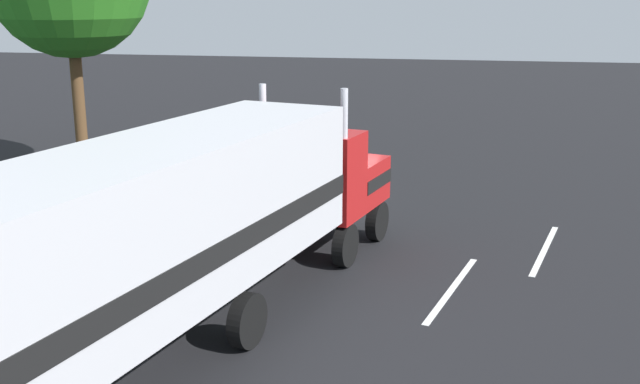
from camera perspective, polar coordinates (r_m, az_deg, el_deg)
name	(u,v)px	position (r m, az deg, el deg)	size (l,w,h in m)	color
ground_plane	(330,238)	(21.31, 0.74, -3.49)	(120.00, 120.00, 0.00)	black
lane_stripe_near	(452,289)	(18.01, 9.93, -7.20)	(4.40, 0.16, 0.01)	silver
lane_stripe_mid	(545,250)	(21.22, 16.57, -4.19)	(4.40, 0.16, 0.01)	silver
semi_truck	(198,214)	(14.84, -9.19, -1.67)	(14.35, 5.69, 4.50)	#B21919
person_bystander	(129,260)	(17.48, -14.18, -5.01)	(0.41, 0.48, 1.63)	black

